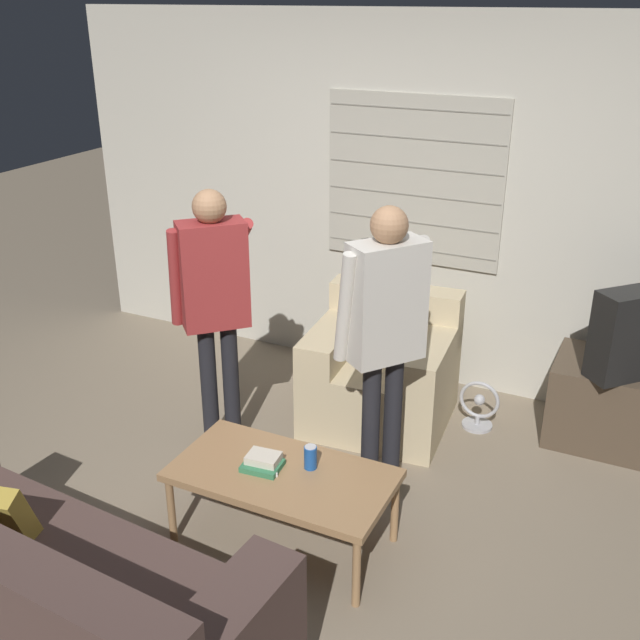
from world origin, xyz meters
name	(u,v)px	position (x,y,z in m)	size (l,w,h in m)	color
ground_plane	(262,523)	(0.00, 0.00, 0.00)	(16.00, 16.00, 0.00)	#7F705B
wall_back	(401,204)	(0.00, 2.03, 1.28)	(5.20, 0.08, 2.55)	#BCB7A8
couch_blue	(39,603)	(-0.35, -1.20, 0.34)	(2.07, 0.95, 0.89)	#4C3833
armchair_beige	(383,372)	(0.18, 1.31, 0.34)	(0.95, 0.91, 0.85)	#C6B289
coffee_table	(282,478)	(0.17, -0.07, 0.39)	(1.11, 0.58, 0.43)	#9E754C
tv_stand	(639,409)	(1.74, 1.67, 0.27)	(1.05, 0.55, 0.54)	#4C3D2D
person_left_standing	(214,293)	(-0.60, 0.56, 1.03)	(0.47, 0.74, 1.65)	black
person_right_standing	(384,321)	(0.46, 0.55, 1.06)	(0.56, 0.78, 1.68)	black
book_stack	(263,462)	(0.07, -0.08, 0.46)	(0.20, 0.17, 0.07)	#33754C
soda_can	(310,457)	(0.28, 0.02, 0.49)	(0.07, 0.07, 0.13)	#194C9E
spare_remote	(271,468)	(0.12, -0.09, 0.44)	(0.12, 0.12, 0.02)	white
floor_fan	(479,407)	(0.79, 1.47, 0.15)	(0.26, 0.20, 0.33)	#A8A8AD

